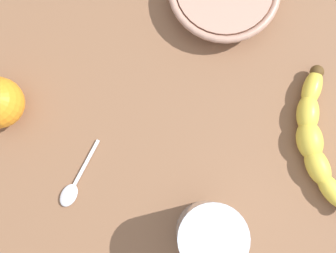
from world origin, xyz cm
name	(u,v)px	position (x,y,z in cm)	size (l,w,h in cm)	color
wooden_tabletop	(200,142)	(0.00, 0.00, 1.50)	(120.00, 120.00, 3.00)	brown
banana	(315,139)	(14.09, -9.65, 4.95)	(12.14, 20.61, 3.91)	yellow
smoothie_glass	(209,235)	(-7.14, -11.48, 8.35)	(9.02, 9.02, 11.63)	silver
teaspoon	(71,191)	(-20.47, 4.90, 3.40)	(10.55, 6.59, 0.80)	silver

